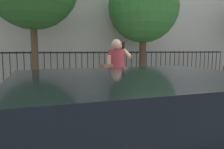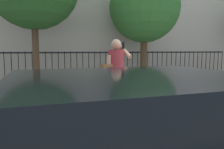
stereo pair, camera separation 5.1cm
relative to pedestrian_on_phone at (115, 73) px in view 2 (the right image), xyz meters
name	(u,v)px [view 2 (the right image)]	position (x,y,z in m)	size (l,w,h in m)	color
ground_plane	(207,137)	(1.49, -1.12, -1.16)	(60.00, 60.00, 0.00)	#28282B
sidewalk	(153,105)	(1.49, 1.08, -1.09)	(28.00, 4.40, 0.15)	#B2ADA3
iron_fence	(114,64)	(1.49, 4.78, -0.14)	(12.03, 0.04, 1.60)	black
pedestrian_on_phone	(115,73)	(0.00, 0.00, 0.00)	(0.72, 0.55, 1.74)	tan
street_tree_mid	(144,7)	(2.53, 3.93, 2.24)	(2.91, 2.91, 4.88)	#4C3823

